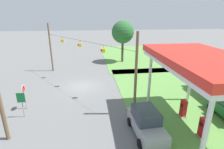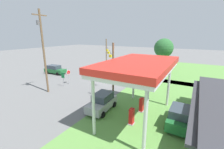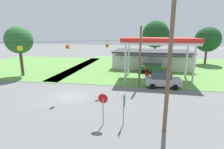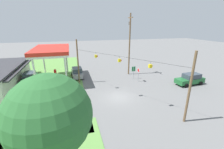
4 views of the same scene
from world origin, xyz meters
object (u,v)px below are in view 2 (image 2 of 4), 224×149
Objects in this scene: car_at_pumps_front at (102,102)px; tree_west_verge at (164,48)px; fuel_pump_near at (141,105)px; fuel_pump_far at (132,117)px; car_at_pumps_rear at (180,116)px; gas_station_canopy at (139,67)px; route_sign at (63,77)px; stop_sign_roadside at (69,74)px; utility_pole_main at (43,49)px; car_on_crossroad at (55,69)px.

tree_west_verge is (-21.47, 2.07, 4.58)m from car_at_pumps_front.
car_at_pumps_front reaches higher than fuel_pump_near.
fuel_pump_far is 4.52m from car_at_pumps_rear.
gas_station_canopy reaches higher than route_sign.
car_at_pumps_rear is 19.00m from stop_sign_roadside.
car_at_pumps_front is at bearing -5.50° from tree_west_verge.
fuel_pump_far is at bearing 72.29° from route_sign.
route_sign reaches higher than car_at_pumps_front.
route_sign is at bearing -112.38° from car_at_pumps_front.
utility_pole_main is (4.47, 0.10, 4.75)m from stop_sign_roadside.
utility_pole_main is (-1.59, -14.40, 5.78)m from fuel_pump_far.
route_sign is (1.52, 0.27, -0.10)m from stop_sign_roadside.
fuel_pump_far is 0.32× the size of car_on_crossroad.
utility_pole_main reaches higher than car_at_pumps_front.
fuel_pump_near is 0.66× the size of stop_sign_roadside.
gas_station_canopy is 4.93m from fuel_pump_far.
utility_pole_main reaches higher than tree_west_verge.
fuel_pump_near is 14.36m from route_sign.
gas_station_canopy is 4.13× the size of stop_sign_roadside.
utility_pole_main reaches higher than fuel_pump_far.
car_at_pumps_rear is 19.27m from utility_pole_main.
route_sign is (-2.53, -18.27, 0.70)m from car_at_pumps_rear.
fuel_pump_far is 24.49m from car_on_crossroad.
car_on_crossroad is (-6.82, -22.50, 0.19)m from fuel_pump_near.
car_at_pumps_rear is at bearing 94.27° from car_at_pumps_front.
route_sign is at bearing -107.71° from fuel_pump_far.
utility_pole_main is at bearing -3.39° from route_sign.
stop_sign_roadside is (-5.09, -10.45, 0.80)m from car_at_pumps_front.
route_sign is at bearing -36.04° from car_on_crossroad.
stop_sign_roadside is at bearing -119.01° from car_at_pumps_front.
tree_west_verge is (-12.77, 20.52, 4.62)m from car_on_crossroad.
route_sign reaches higher than fuel_pump_near.
car_at_pumps_rear is 0.38× the size of utility_pole_main.
gas_station_canopy reaches higher than fuel_pump_near.
fuel_pump_far is at bearing 73.46° from car_at_pumps_front.
route_sign is at bearing -34.37° from tree_west_verge.
car_on_crossroad is 12.74m from utility_pole_main.
gas_station_canopy is 4.93m from fuel_pump_near.
stop_sign_roadside is at bearing -28.54° from car_on_crossroad.
stop_sign_roadside is at bearing -178.75° from utility_pole_main.
car_at_pumps_front is (-0.97, -4.05, 0.23)m from fuel_pump_far.
fuel_pump_near is 0.37× the size of car_at_pumps_rear.
fuel_pump_near is 0.21× the size of tree_west_verge.
gas_station_canopy is 1.34× the size of tree_west_verge.
stop_sign_roadside reaches higher than route_sign.
gas_station_canopy is 15.05m from route_sign.
gas_station_canopy reaches higher than car_at_pumps_front.
gas_station_canopy reaches higher than car_at_pumps_rear.
utility_pole_main is (8.08, 8.10, 5.59)m from car_on_crossroad.
stop_sign_roadside is 20.96m from tree_west_verge.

